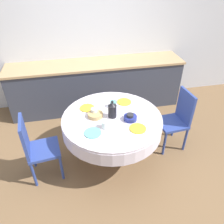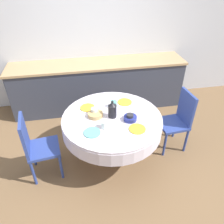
{
  "view_description": "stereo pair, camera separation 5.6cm",
  "coord_description": "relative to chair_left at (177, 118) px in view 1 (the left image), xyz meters",
  "views": [
    {
      "loc": [
        -0.48,
        -2.3,
        2.47
      ],
      "look_at": [
        0.0,
        0.0,
        0.82
      ],
      "focal_mm": 35.0,
      "sensor_mm": 36.0,
      "label": 1
    },
    {
      "loc": [
        -0.42,
        -2.31,
        2.47
      ],
      "look_at": [
        0.0,
        0.0,
        0.82
      ],
      "focal_mm": 35.0,
      "sensor_mm": 36.0,
      "label": 2
    }
  ],
  "objects": [
    {
      "name": "cup_near_right",
      "position": [
        -0.8,
        -0.2,
        0.27
      ],
      "size": [
        0.09,
        0.09,
        0.1
      ],
      "primitive_type": "cylinder",
      "color": "#28282D",
      "rests_on": "dining_table"
    },
    {
      "name": "plate_far_left",
      "position": [
        -1.32,
        0.19,
        0.23
      ],
      "size": [
        0.21,
        0.21,
        0.01
      ],
      "primitive_type": "cylinder",
      "color": "yellow",
      "rests_on": "dining_table"
    },
    {
      "name": "kitchen_counter",
      "position": [
        -1.02,
        1.37,
        -0.06
      ],
      "size": [
        3.24,
        0.64,
        0.93
      ],
      "color": "#383D4C",
      "rests_on": "ground_plane"
    },
    {
      "name": "wall_back",
      "position": [
        -1.02,
        1.7,
        0.78
      ],
      "size": [
        7.0,
        0.05,
        2.6
      ],
      "color": "silver",
      "rests_on": "ground_plane"
    },
    {
      "name": "chair_right",
      "position": [
        -2.03,
        -0.21,
        0.0
      ],
      "size": [
        0.45,
        0.45,
        0.95
      ],
      "rotation": [
        0.0,
        0.0,
        -1.45
      ],
      "color": "#2D428E",
      "rests_on": "ground_plane"
    },
    {
      "name": "plate_near_left",
      "position": [
        -1.31,
        -0.36,
        0.23
      ],
      "size": [
        0.21,
        0.21,
        0.01
      ],
      "primitive_type": "cylinder",
      "color": "#60BCB7",
      "rests_on": "dining_table"
    },
    {
      "name": "coffee_carafe",
      "position": [
        -1.01,
        -0.07,
        0.33
      ],
      "size": [
        0.11,
        0.11,
        0.25
      ],
      "color": "black",
      "rests_on": "dining_table"
    },
    {
      "name": "cup_far_right",
      "position": [
        -0.95,
        0.15,
        0.27
      ],
      "size": [
        0.09,
        0.09,
        0.1
      ],
      "primitive_type": "cylinder",
      "color": "#5BA39E",
      "rests_on": "dining_table"
    },
    {
      "name": "plate_near_right",
      "position": [
        -0.76,
        -0.39,
        0.23
      ],
      "size": [
        0.21,
        0.21,
        0.01
      ],
      "primitive_type": "cylinder",
      "color": "yellow",
      "rests_on": "dining_table"
    },
    {
      "name": "plate_far_right",
      "position": [
        -0.77,
        0.24,
        0.23
      ],
      "size": [
        0.21,
        0.21,
        0.01
      ],
      "primitive_type": "cylinder",
      "color": "yellow",
      "rests_on": "dining_table"
    },
    {
      "name": "chair_left",
      "position": [
        0.0,
        0.0,
        0.0
      ],
      "size": [
        0.43,
        0.43,
        0.95
      ],
      "rotation": [
        0.0,
        0.0,
        -4.63
      ],
      "color": "#2D428E",
      "rests_on": "ground_plane"
    },
    {
      "name": "bread_basket",
      "position": [
        -1.23,
        -0.03,
        0.25
      ],
      "size": [
        0.2,
        0.2,
        0.05
      ],
      "primitive_type": "cylinder",
      "color": "tan",
      "rests_on": "dining_table"
    },
    {
      "name": "cup_near_left",
      "position": [
        -1.15,
        -0.29,
        0.27
      ],
      "size": [
        0.09,
        0.09,
        0.1
      ],
      "primitive_type": "cylinder",
      "color": "white",
      "rests_on": "dining_table"
    },
    {
      "name": "ground_plane",
      "position": [
        -1.02,
        -0.08,
        -0.52
      ],
      "size": [
        12.0,
        12.0,
        0.0
      ],
      "primitive_type": "plane",
      "color": "brown"
    },
    {
      "name": "fruit_bowl",
      "position": [
        -0.8,
        -0.19,
        0.25
      ],
      "size": [
        0.17,
        0.17,
        0.06
      ],
      "primitive_type": "cylinder",
      "color": "navy",
      "rests_on": "dining_table"
    },
    {
      "name": "dining_table",
      "position": [
        -1.02,
        -0.08,
        0.1
      ],
      "size": [
        1.35,
        1.35,
        0.74
      ],
      "color": "brown",
      "rests_on": "ground_plane"
    },
    {
      "name": "cup_far_left",
      "position": [
        -1.24,
        0.02,
        0.27
      ],
      "size": [
        0.09,
        0.09,
        0.1
      ],
      "primitive_type": "cylinder",
      "color": "white",
      "rests_on": "dining_table"
    }
  ]
}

